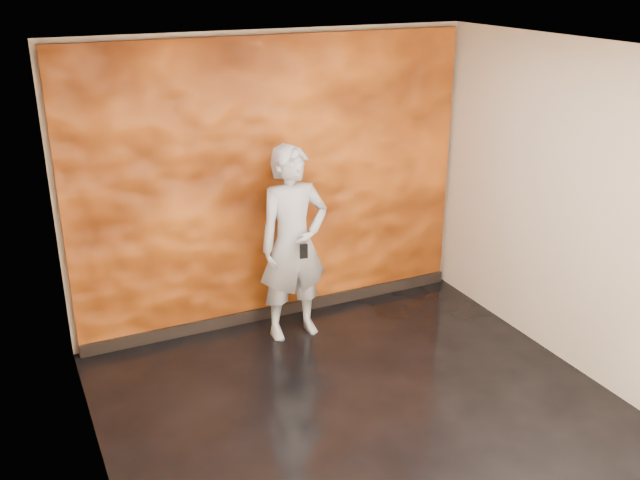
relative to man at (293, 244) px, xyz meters
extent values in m
cube|color=black|center=(0.00, -1.53, -0.93)|extent=(4.00, 4.00, 0.01)
cube|color=beige|center=(0.00, 0.47, 0.47)|extent=(4.00, 0.02, 2.80)
cube|color=beige|center=(0.00, -3.53, 0.47)|extent=(4.00, 0.02, 2.80)
cube|color=beige|center=(-2.00, -1.53, 0.47)|extent=(0.02, 4.00, 2.80)
cube|color=beige|center=(2.00, -1.53, 0.47)|extent=(0.02, 4.00, 2.80)
cube|color=white|center=(0.00, -1.53, 1.87)|extent=(4.00, 4.00, 0.01)
cube|color=orange|center=(0.00, 0.43, 0.45)|extent=(3.90, 0.06, 2.75)
cube|color=black|center=(0.00, 0.39, -0.87)|extent=(3.90, 0.04, 0.12)
imported|color=#8F969E|center=(0.00, 0.00, 0.00)|extent=(0.68, 0.46, 1.85)
cube|color=black|center=(-0.02, -0.27, 0.03)|extent=(0.07, 0.02, 0.14)
camera|label=1|loc=(-2.37, -5.63, 2.43)|focal=40.00mm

